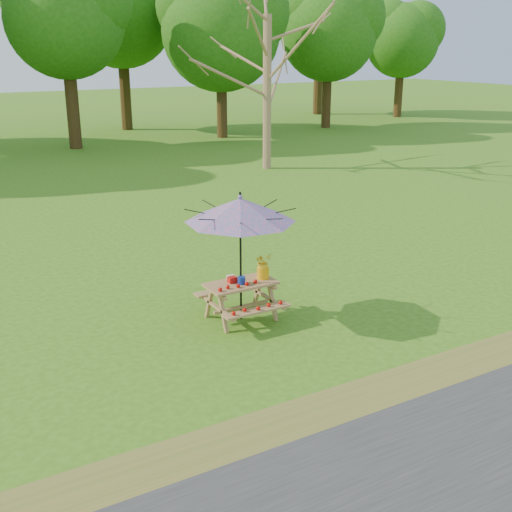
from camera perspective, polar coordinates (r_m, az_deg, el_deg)
ground at (r=10.82m, az=0.09°, el=-6.49°), size 120.00×120.00×0.00m
road at (r=7.56m, az=20.80°, el=-19.94°), size 120.00×4.00×0.01m
drygrass_strip at (r=8.80m, az=9.54°, el=-13.02°), size 120.00×1.20×0.01m
picnic_table at (r=11.07m, az=-1.34°, el=-4.05°), size 1.20×1.32×0.67m
patio_umbrella at (r=10.57m, az=-1.41°, el=4.11°), size 2.32×2.32×2.25m
produce_bins at (r=10.95m, az=-1.79°, el=-2.10°), size 0.24×0.41×0.13m
tomatoes_row at (r=10.72m, az=-1.60°, el=-2.64°), size 0.77×0.13×0.07m
flower_bucket at (r=11.07m, az=0.63°, el=-0.80°), size 0.29×0.26×0.46m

